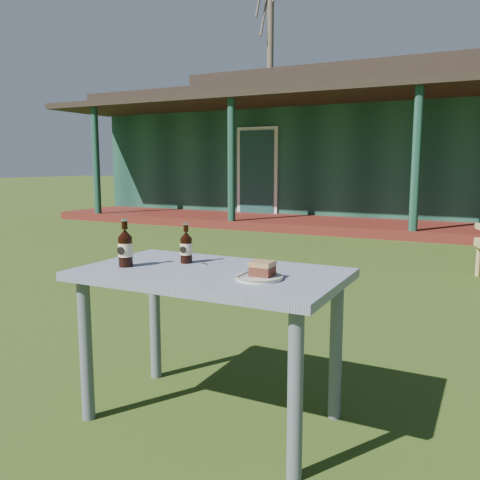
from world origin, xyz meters
The scene contains 10 objects.
ground centered at (0.00, 0.00, 0.00)m, with size 80.00×80.00×0.00m, color #334916.
pavilion centered at (0.00, 9.39, 1.61)m, with size 15.80×8.30×3.45m.
tree_left centered at (-8.00, 17.50, 5.25)m, with size 0.28×0.28×10.50m, color brown.
cafe_table centered at (0.00, -1.60, 0.62)m, with size 1.20×0.70×0.72m.
plate centered at (0.27, -1.67, 0.73)m, with size 0.20×0.20×0.01m.
cake_slice centered at (0.29, -1.66, 0.77)m, with size 0.09×0.09×0.06m.
fork centered at (0.21, -1.68, 0.74)m, with size 0.01×0.14×0.00m, color silver.
cola_bottle_near centered at (-0.19, -1.50, 0.80)m, with size 0.06×0.06×0.20m.
cola_bottle_far centered at (-0.40, -1.71, 0.81)m, with size 0.07×0.07×0.23m.
bottle_cap centered at (-0.09, -1.50, 0.72)m, with size 0.03×0.03×0.01m, color silver.
Camera 1 is at (1.14, -3.57, 1.20)m, focal length 38.00 mm.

